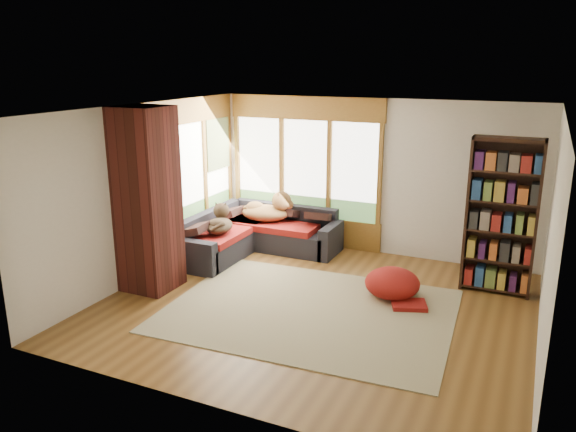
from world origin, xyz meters
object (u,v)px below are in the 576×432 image
Objects in this scene: brick_chimney at (147,200)px; area_rug at (310,310)px; sectional_sofa at (247,232)px; pouf at (392,282)px; dog_brindle at (220,217)px; dog_tan at (269,204)px; bookshelf at (501,217)px.

brick_chimney reaches higher than area_rug.
pouf is (2.82, -0.96, -0.08)m from sectional_sofa.
brick_chimney is 2.32m from sectional_sofa.
pouf is 3.04m from dog_brindle.
brick_chimney is 2.77× the size of dog_tan.
sectional_sofa is 2.71m from area_rug.
sectional_sofa is 2.83× the size of dog_brindle.
dog_tan is (0.75, 2.30, -0.52)m from brick_chimney.
brick_chimney reaches higher than pouf.
sectional_sofa is 2.35× the size of dog_tan.
dog_tan is at bearing 173.99° from bookshelf.
dog_brindle reaches higher than pouf.
bookshelf is (2.15, 1.71, 1.09)m from area_rug.
bookshelf is 2.89× the size of pouf.
dog_tan is at bearing -48.78° from dog_brindle.
brick_chimney is at bearing -117.18° from dog_tan.
dog_tan is at bearing 127.93° from area_rug.
dog_tan is (0.30, 0.26, 0.48)m from sectional_sofa.
dog_tan is at bearing 71.98° from brick_chimney.
pouf is 0.98× the size of dog_brindle.
area_rug is at bearing 4.62° from brick_chimney.
area_rug is 4.70× the size of dog_brindle.
dog_brindle reaches higher than sectional_sofa.
pouf is 2.85m from dog_tan.
sectional_sofa is 0.62m from dog_tan.
brick_chimney is 0.71× the size of area_rug.
dog_tan is at bearing 154.13° from pouf.
dog_brindle is at bearing -173.54° from bookshelf.
dog_tan reaches higher than dog_brindle.
brick_chimney is at bearing -161.64° from pouf.
bookshelf reaches higher than dog_brindle.
brick_chimney is 1.18× the size of sectional_sofa.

